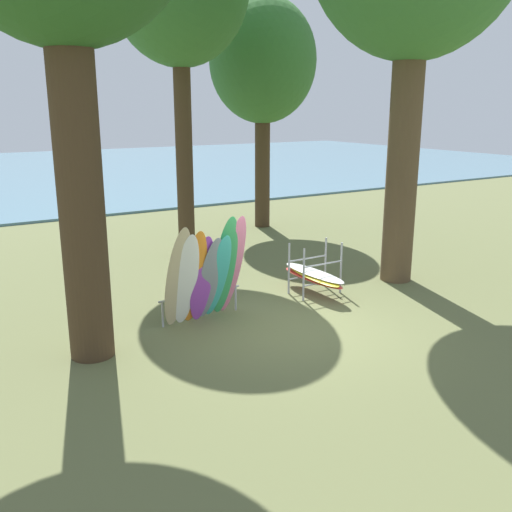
# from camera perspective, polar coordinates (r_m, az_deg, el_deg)

# --- Properties ---
(ground_plane) EXTENTS (80.00, 80.00, 0.00)m
(ground_plane) POSITION_cam_1_polar(r_m,az_deg,el_deg) (11.69, 3.59, -7.25)
(ground_plane) COLOR #60663D
(lake_water) EXTENTS (80.00, 36.00, 0.10)m
(lake_water) POSITION_cam_1_polar(r_m,az_deg,el_deg) (41.52, -22.64, 7.69)
(lake_water) COLOR slate
(lake_water) RESTS_ON ground
(tree_mid_behind) EXTENTS (3.77, 3.77, 8.11)m
(tree_mid_behind) POSITION_cam_1_polar(r_m,az_deg,el_deg) (21.06, 0.68, 18.82)
(tree_mid_behind) COLOR #42301E
(tree_mid_behind) RESTS_ON ground
(leaning_board_pile) EXTENTS (1.94, 0.99, 2.26)m
(leaning_board_pile) POSITION_cam_1_polar(r_m,az_deg,el_deg) (11.69, -5.02, -1.94)
(leaning_board_pile) COLOR #C6B289
(leaning_board_pile) RESTS_ON ground
(board_storage_rack) EXTENTS (1.15, 2.13, 1.25)m
(board_storage_rack) POSITION_cam_1_polar(r_m,az_deg,el_deg) (13.69, 5.78, -1.88)
(board_storage_rack) COLOR #9EA0A5
(board_storage_rack) RESTS_ON ground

